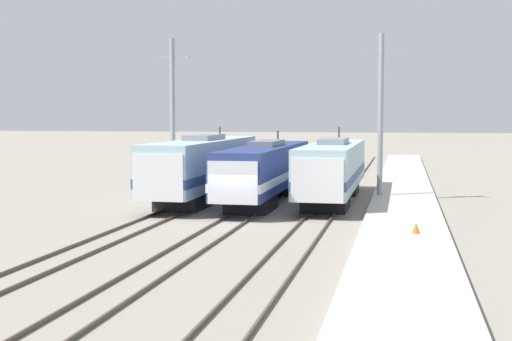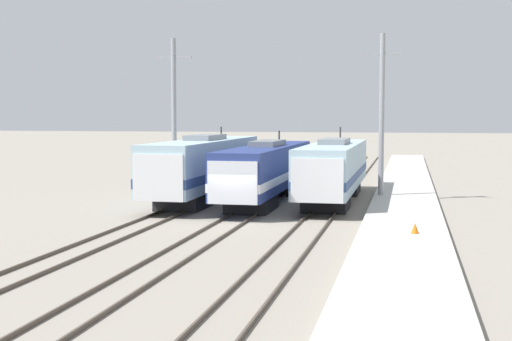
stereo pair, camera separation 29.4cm
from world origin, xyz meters
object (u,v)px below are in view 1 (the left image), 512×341
(locomotive_far_right, at_px, (332,169))
(catenary_tower_right, at_px, (381,115))
(locomotive_center, at_px, (265,170))
(locomotive_far_left, at_px, (202,167))
(traffic_cone, at_px, (416,228))
(catenary_tower_left, at_px, (173,115))

(locomotive_far_right, xyz_separation_m, catenary_tower_right, (2.96, 1.53, 3.53))
(locomotive_center, distance_m, locomotive_far_right, 4.33)
(locomotive_far_right, bearing_deg, locomotive_far_left, -174.18)
(traffic_cone, bearing_deg, catenary_tower_left, 136.95)
(locomotive_far_left, height_order, locomotive_far_right, locomotive_far_right)
(catenary_tower_left, bearing_deg, locomotive_center, -19.11)
(catenary_tower_left, xyz_separation_m, traffic_cone, (16.31, -15.23, -5.04))
(locomotive_far_left, height_order, locomotive_center, locomotive_far_left)
(locomotive_far_right, xyz_separation_m, catenary_tower_left, (-11.25, 1.53, 3.53))
(locomotive_center, xyz_separation_m, traffic_cone, (9.29, -12.80, -1.44))
(catenary_tower_right, bearing_deg, catenary_tower_left, 180.00)
(locomotive_far_right, distance_m, catenary_tower_right, 4.86)
(locomotive_far_right, distance_m, catenary_tower_left, 11.89)
(locomotive_far_left, height_order, catenary_tower_left, catenary_tower_left)
(locomotive_far_left, xyz_separation_m, locomotive_center, (4.23, -0.04, -0.17))
(locomotive_far_right, bearing_deg, locomotive_center, -167.98)
(locomotive_far_left, distance_m, catenary_tower_left, 5.02)
(locomotive_far_left, bearing_deg, locomotive_center, -0.51)
(locomotive_center, height_order, locomotive_far_right, locomotive_far_right)
(locomotive_far_right, xyz_separation_m, traffic_cone, (5.05, -13.70, -1.51))
(locomotive_far_left, height_order, traffic_cone, locomotive_far_left)
(locomotive_center, xyz_separation_m, catenary_tower_left, (-7.02, 2.43, 3.59))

